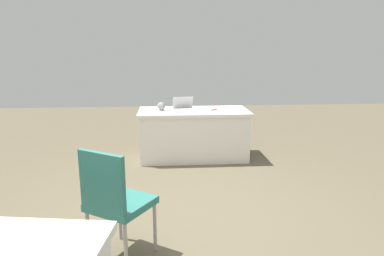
{
  "coord_description": "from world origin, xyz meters",
  "views": [
    {
      "loc": [
        0.15,
        3.17,
        1.68
      ],
      "look_at": [
        -0.11,
        -0.24,
        0.9
      ],
      "focal_mm": 32.53,
      "sensor_mm": 36.0,
      "label": 1
    }
  ],
  "objects_px": {
    "table_foreground": "(194,134)",
    "chair_aisle": "(115,198)",
    "laptop_silver": "(184,108)",
    "yarn_ball": "(161,106)",
    "scissors_red": "(214,110)"
  },
  "relations": [
    {
      "from": "chair_aisle",
      "to": "laptop_silver",
      "type": "height_order",
      "value": "laptop_silver"
    },
    {
      "from": "table_foreground",
      "to": "laptop_silver",
      "type": "distance_m",
      "value": 0.45
    },
    {
      "from": "scissors_red",
      "to": "yarn_ball",
      "type": "bearing_deg",
      "value": -55.05
    },
    {
      "from": "table_foreground",
      "to": "laptop_silver",
      "type": "bearing_deg",
      "value": 19.76
    },
    {
      "from": "chair_aisle",
      "to": "yarn_ball",
      "type": "bearing_deg",
      "value": 116.23
    },
    {
      "from": "chair_aisle",
      "to": "yarn_ball",
      "type": "distance_m",
      "value": 2.78
    },
    {
      "from": "table_foreground",
      "to": "chair_aisle",
      "type": "relative_size",
      "value": 1.79
    },
    {
      "from": "chair_aisle",
      "to": "laptop_silver",
      "type": "xyz_separation_m",
      "value": [
        -0.69,
        -2.65,
        0.26
      ]
    },
    {
      "from": "laptop_silver",
      "to": "yarn_ball",
      "type": "height_order",
      "value": "laptop_silver"
    },
    {
      "from": "chair_aisle",
      "to": "laptop_silver",
      "type": "bearing_deg",
      "value": 108.76
    },
    {
      "from": "scissors_red",
      "to": "chair_aisle",
      "type": "bearing_deg",
      "value": 13.74
    },
    {
      "from": "table_foreground",
      "to": "yarn_ball",
      "type": "xyz_separation_m",
      "value": [
        0.5,
        -0.04,
        0.44
      ]
    },
    {
      "from": "yarn_ball",
      "to": "scissors_red",
      "type": "relative_size",
      "value": 0.69
    },
    {
      "from": "table_foreground",
      "to": "scissors_red",
      "type": "bearing_deg",
      "value": -178.23
    },
    {
      "from": "scissors_red",
      "to": "table_foreground",
      "type": "bearing_deg",
      "value": -51.27
    }
  ]
}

